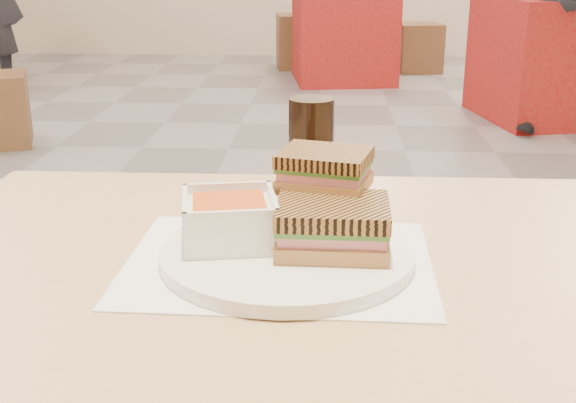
{
  "coord_description": "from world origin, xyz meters",
  "views": [
    {
      "loc": [
        0.05,
        -2.81,
        1.1
      ],
      "look_at": [
        0.01,
        -2.0,
        0.82
      ],
      "focal_mm": 46.26,
      "sensor_mm": 36.0,
      "label": 1
    }
  ],
  "objects_px": {
    "main_table": "(396,352)",
    "bg_chair_2l": "(301,41)",
    "plate": "(287,254)",
    "cola_glass": "(311,146)",
    "bg_table_1": "(557,59)",
    "bg_chair_2r": "(418,48)",
    "soup_bowl": "(230,222)",
    "panini_lower": "(333,226)",
    "bg_table_2": "(344,39)",
    "bg_chair_1l": "(548,74)"
  },
  "relations": [
    {
      "from": "soup_bowl",
      "to": "bg_chair_1l",
      "type": "xyz_separation_m",
      "value": [
        1.65,
        4.42,
        -0.55
      ]
    },
    {
      "from": "main_table",
      "to": "bg_table_2",
      "type": "bearing_deg",
      "value": 89.53
    },
    {
      "from": "cola_glass",
      "to": "bg_chair_2l",
      "type": "bearing_deg",
      "value": 92.18
    },
    {
      "from": "main_table",
      "to": "bg_table_1",
      "type": "bearing_deg",
      "value": 71.34
    },
    {
      "from": "plate",
      "to": "soup_bowl",
      "type": "distance_m",
      "value": 0.08
    },
    {
      "from": "main_table",
      "to": "bg_chair_2l",
      "type": "height_order",
      "value": "main_table"
    },
    {
      "from": "plate",
      "to": "bg_table_1",
      "type": "height_order",
      "value": "bg_table_1"
    },
    {
      "from": "soup_bowl",
      "to": "bg_chair_2r",
      "type": "xyz_separation_m",
      "value": [
        0.93,
        6.04,
        -0.58
      ]
    },
    {
      "from": "plate",
      "to": "bg_chair_2r",
      "type": "relative_size",
      "value": 0.68
    },
    {
      "from": "soup_bowl",
      "to": "panini_lower",
      "type": "height_order",
      "value": "same"
    },
    {
      "from": "main_table",
      "to": "bg_chair_2r",
      "type": "xyz_separation_m",
      "value": [
        0.73,
        6.06,
        -0.42
      ]
    },
    {
      "from": "bg_table_1",
      "to": "bg_chair_2r",
      "type": "height_order",
      "value": "bg_table_1"
    },
    {
      "from": "bg_table_1",
      "to": "bg_chair_1l",
      "type": "relative_size",
      "value": 1.89
    },
    {
      "from": "main_table",
      "to": "bg_chair_2r",
      "type": "height_order",
      "value": "main_table"
    },
    {
      "from": "bg_table_1",
      "to": "bg_chair_1l",
      "type": "bearing_deg",
      "value": 82.11
    },
    {
      "from": "plate",
      "to": "bg_chair_2l",
      "type": "distance_m",
      "value": 6.24
    },
    {
      "from": "soup_bowl",
      "to": "bg_table_2",
      "type": "relative_size",
      "value": 0.14
    },
    {
      "from": "main_table",
      "to": "bg_chair_2l",
      "type": "relative_size",
      "value": 2.46
    },
    {
      "from": "main_table",
      "to": "panini_lower",
      "type": "bearing_deg",
      "value": 176.41
    },
    {
      "from": "panini_lower",
      "to": "bg_table_1",
      "type": "xyz_separation_m",
      "value": [
        1.49,
        4.17,
        -0.4
      ]
    },
    {
      "from": "main_table",
      "to": "bg_chair_2l",
      "type": "xyz_separation_m",
      "value": [
        -0.34,
        6.22,
        -0.39
      ]
    },
    {
      "from": "main_table",
      "to": "soup_bowl",
      "type": "bearing_deg",
      "value": 173.76
    },
    {
      "from": "cola_glass",
      "to": "panini_lower",
      "type": "bearing_deg",
      "value": -83.17
    },
    {
      "from": "main_table",
      "to": "panini_lower",
      "type": "distance_m",
      "value": 0.18
    },
    {
      "from": "panini_lower",
      "to": "bg_chair_2l",
      "type": "height_order",
      "value": "panini_lower"
    },
    {
      "from": "soup_bowl",
      "to": "bg_chair_2r",
      "type": "bearing_deg",
      "value": 81.2
    },
    {
      "from": "soup_bowl",
      "to": "bg_chair_2l",
      "type": "xyz_separation_m",
      "value": [
        -0.14,
        6.2,
        -0.55
      ]
    },
    {
      "from": "soup_bowl",
      "to": "cola_glass",
      "type": "height_order",
      "value": "cola_glass"
    },
    {
      "from": "soup_bowl",
      "to": "bg_table_2",
      "type": "height_order",
      "value": "soup_bowl"
    },
    {
      "from": "soup_bowl",
      "to": "bg_table_1",
      "type": "relative_size",
      "value": 0.12
    },
    {
      "from": "bg_chair_1l",
      "to": "bg_chair_2l",
      "type": "bearing_deg",
      "value": 135.12
    },
    {
      "from": "bg_chair_1l",
      "to": "bg_chair_2l",
      "type": "distance_m",
      "value": 2.52
    },
    {
      "from": "soup_bowl",
      "to": "bg_chair_2l",
      "type": "bearing_deg",
      "value": 91.26
    },
    {
      "from": "plate",
      "to": "bg_chair_2l",
      "type": "xyz_separation_m",
      "value": [
        -0.21,
        6.22,
        -0.52
      ]
    },
    {
      "from": "bg_chair_1l",
      "to": "bg_chair_2r",
      "type": "xyz_separation_m",
      "value": [
        -0.71,
        1.61,
        -0.03
      ]
    },
    {
      "from": "panini_lower",
      "to": "cola_glass",
      "type": "distance_m",
      "value": 0.26
    },
    {
      "from": "main_table",
      "to": "cola_glass",
      "type": "distance_m",
      "value": 0.34
    },
    {
      "from": "bg_chair_1l",
      "to": "bg_chair_2l",
      "type": "height_order",
      "value": "bg_chair_1l"
    },
    {
      "from": "soup_bowl",
      "to": "cola_glass",
      "type": "xyz_separation_m",
      "value": [
        0.09,
        0.24,
        0.03
      ]
    },
    {
      "from": "soup_bowl",
      "to": "bg_chair_2l",
      "type": "height_order",
      "value": "soup_bowl"
    },
    {
      "from": "bg_chair_2l",
      "to": "cola_glass",
      "type": "bearing_deg",
      "value": -87.82
    },
    {
      "from": "plate",
      "to": "cola_glass",
      "type": "bearing_deg",
      "value": 85.27
    },
    {
      "from": "main_table",
      "to": "panini_lower",
      "type": "height_order",
      "value": "panini_lower"
    },
    {
      "from": "bg_table_2",
      "to": "panini_lower",
      "type": "bearing_deg",
      "value": -91.29
    },
    {
      "from": "cola_glass",
      "to": "bg_table_2",
      "type": "height_order",
      "value": "cola_glass"
    },
    {
      "from": "main_table",
      "to": "panini_lower",
      "type": "xyz_separation_m",
      "value": [
        -0.08,
        0.0,
        0.16
      ]
    },
    {
      "from": "main_table",
      "to": "bg_table_2",
      "type": "height_order",
      "value": "main_table"
    },
    {
      "from": "cola_glass",
      "to": "bg_chair_1l",
      "type": "xyz_separation_m",
      "value": [
        1.56,
        4.18,
        -0.57
      ]
    },
    {
      "from": "bg_table_2",
      "to": "bg_chair_2r",
      "type": "relative_size",
      "value": 2.07
    },
    {
      "from": "panini_lower",
      "to": "bg_chair_1l",
      "type": "relative_size",
      "value": 0.23
    }
  ]
}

